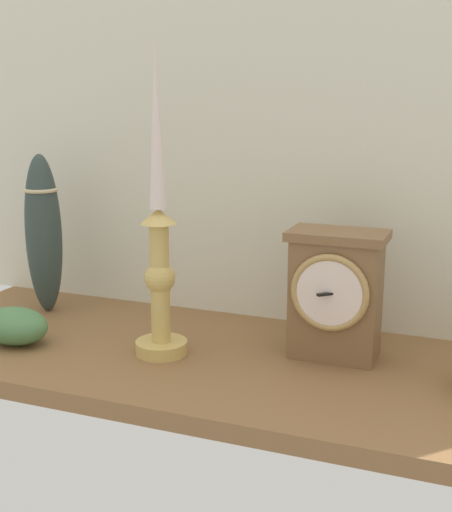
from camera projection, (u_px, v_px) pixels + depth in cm
name	position (u px, v px, depth cm)	size (l,w,h in cm)	color
ground_plane	(234.00, 366.00, 94.47)	(100.00, 36.00, 2.40)	brown
back_wall	(279.00, 108.00, 103.25)	(120.00, 2.00, 65.00)	silver
mantel_clock	(335.00, 294.00, 92.40)	(12.81, 9.42, 17.32)	brown
candlestick_tall_left	(159.00, 250.00, 92.17)	(7.11, 7.11, 41.64)	tan
tall_ceramic_vase	(44.00, 233.00, 110.85)	(5.72, 5.72, 25.49)	#31403C
ivy_sprig	(15.00, 326.00, 98.72)	(10.12, 7.08, 5.27)	#4E7E4C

